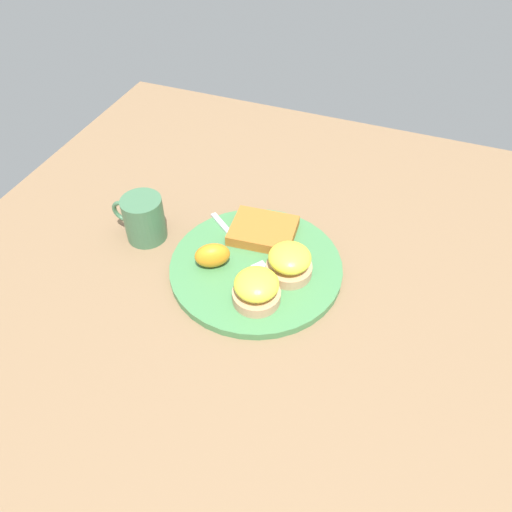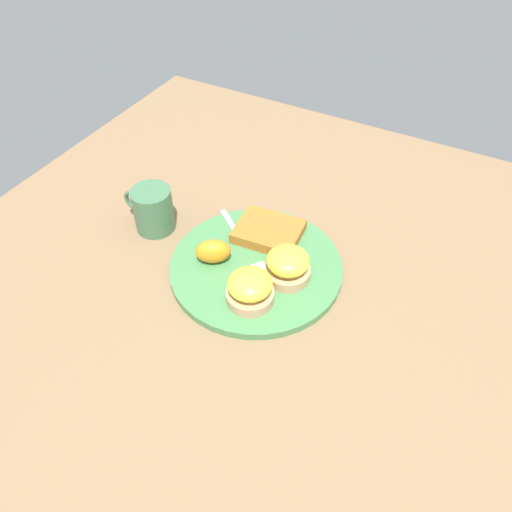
% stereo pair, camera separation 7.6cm
% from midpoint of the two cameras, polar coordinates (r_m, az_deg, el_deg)
% --- Properties ---
extents(ground_plane, '(1.10, 1.10, 0.00)m').
position_cam_midpoint_polar(ground_plane, '(0.86, -2.54, -1.71)').
color(ground_plane, '#846647').
extents(plate, '(0.30, 0.30, 0.01)m').
position_cam_midpoint_polar(plate, '(0.86, -2.55, -1.39)').
color(plate, '#47844C').
rests_on(plate, ground_plane).
extents(sandwich_benedict_left, '(0.08, 0.08, 0.06)m').
position_cam_midpoint_polar(sandwich_benedict_left, '(0.78, -2.76, -3.89)').
color(sandwich_benedict_left, tan).
rests_on(sandwich_benedict_left, plate).
extents(sandwich_benedict_right, '(0.08, 0.08, 0.06)m').
position_cam_midpoint_polar(sandwich_benedict_right, '(0.82, 1.22, -0.74)').
color(sandwich_benedict_right, tan).
rests_on(sandwich_benedict_right, plate).
extents(hashbrown_patty, '(0.12, 0.10, 0.02)m').
position_cam_midpoint_polar(hashbrown_patty, '(0.90, -1.60, 2.82)').
color(hashbrown_patty, '#B46827').
rests_on(hashbrown_patty, plate).
extents(orange_wedge, '(0.07, 0.06, 0.04)m').
position_cam_midpoint_polar(orange_wedge, '(0.84, -7.60, -0.04)').
color(orange_wedge, orange).
rests_on(orange_wedge, plate).
extents(fork, '(0.17, 0.13, 0.00)m').
position_cam_midpoint_polar(fork, '(0.88, -3.96, 0.72)').
color(fork, silver).
rests_on(fork, plate).
extents(cup, '(0.10, 0.07, 0.08)m').
position_cam_midpoint_polar(cup, '(0.93, -15.07, 4.07)').
color(cup, '#42704C').
rests_on(cup, ground_plane).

